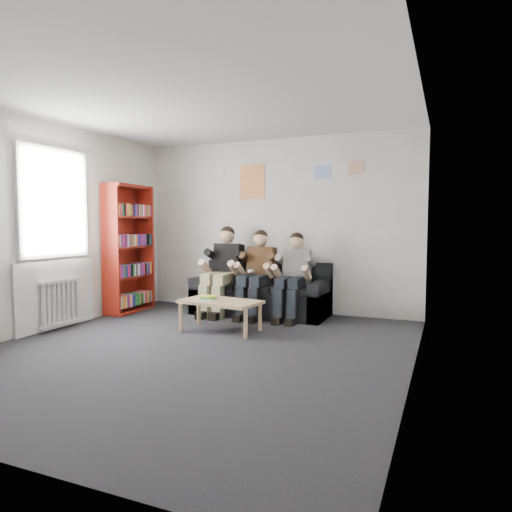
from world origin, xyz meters
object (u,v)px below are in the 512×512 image
Objects in this scene: sofa at (261,296)px; coffee_table at (221,304)px; person_middle at (256,274)px; person_left at (222,271)px; bookshelf at (129,249)px; person_right at (293,277)px.

coffee_table is (-0.06, -1.24, 0.07)m from sofa.
sofa is 1.58× the size of person_middle.
person_middle is at bearing -90.00° from sofa.
person_left is at bearing 116.03° from coffee_table.
bookshelf is 1.48× the size of person_left.
person_left is (1.42, 0.40, -0.34)m from bookshelf.
coffee_table is 0.78× the size of person_middle.
sofa is 0.71m from person_left.
person_middle reaches higher than person_right.
person_middle is (0.57, 0.00, -0.02)m from person_left.
person_right is at bearing -18.61° from sofa.
bookshelf is 2.61m from person_right.
bookshelf is 1.97× the size of coffee_table.
person_middle reaches higher than sofa.
bookshelf is at bearing -170.60° from person_middle.
coffee_table is at bearing -124.91° from person_right.
person_left is 1.07× the size of person_right.
coffee_table is 1.25m from person_right.
sofa is 2.02× the size of coffee_table.
person_left is at bearing 176.02° from person_right.
bookshelf is 1.54× the size of person_middle.
sofa reaches higher than coffee_table.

